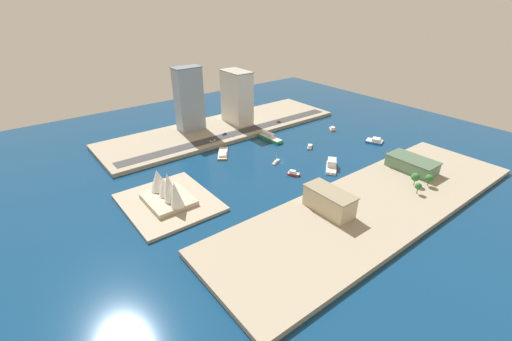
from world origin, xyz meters
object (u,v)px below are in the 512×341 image
terminal_long_green (412,164)px  opera_landmark (166,190)px  barge_flat_brown (223,153)px  tower_tall_glass (189,99)px  hotel_broad_white (237,97)px  ferry_white_commuter (332,165)px  yacht_sleek_gray (310,146)px  office_block_beige (329,201)px  catamaran_blue (375,141)px  ferry_green_doubledeck (270,137)px  pickup_red (279,122)px  tugboat_red (294,173)px  traffic_light_waterfront (211,139)px  water_taxi_orange (332,129)px  hatchback_blue (225,134)px  sailboat_small_white (276,162)px  van_white (213,141)px

terminal_long_green → opera_landmark: size_ratio=0.92×
barge_flat_brown → tower_tall_glass: bearing=-4.4°
hotel_broad_white → ferry_white_commuter: bearing=-179.6°
yacht_sleek_gray → tower_tall_glass: 121.24m
ferry_white_commuter → office_block_beige: (-41.69, 50.56, 7.69)m
hotel_broad_white → catamaran_blue: bearing=-147.9°
ferry_green_doubledeck → office_block_beige: (-116.59, 50.37, 8.03)m
hotel_broad_white → pickup_red: hotel_broad_white is taller
tugboat_red → opera_landmark: (21.95, 91.62, 8.48)m
ferry_white_commuter → catamaran_blue: (11.00, -71.52, -1.08)m
terminal_long_green → traffic_light_waterfront: 164.48m
office_block_beige → water_taxi_orange: bearing=-49.8°
barge_flat_brown → office_block_beige: (-115.14, -2.64, 9.08)m
tugboat_red → hatchback_blue: hatchback_blue is taller
water_taxi_orange → catamaran_blue: (-45.13, -6.29, 0.17)m
ferry_green_doubledeck → barge_flat_brown: size_ratio=1.13×
ferry_white_commuter → hotel_broad_white: 129.30m
tower_tall_glass → hatchback_blue: size_ratio=13.32×
ferry_green_doubledeck → sailboat_small_white: bearing=145.9°
ferry_white_commuter → yacht_sleek_gray: 41.81m
ferry_white_commuter → tower_tall_glass: (136.62, 48.39, 30.46)m
water_taxi_orange → hotel_broad_white: (70.40, 66.05, 27.83)m
ferry_green_doubledeck → opera_landmark: 130.21m
tugboat_red → barge_flat_brown: (63.66, 22.01, -0.18)m
office_block_beige → hatchback_blue: bearing=-7.5°
ferry_white_commuter → terminal_long_green: bearing=-135.9°
office_block_beige → opera_landmark: size_ratio=0.83×
sailboat_small_white → hotel_broad_white: 100.43m
van_white → opera_landmark: size_ratio=0.13×
hotel_broad_white → opera_landmark: hotel_broad_white is taller
ferry_white_commuter → tower_tall_glass: size_ratio=0.36×
tower_tall_glass → traffic_light_waterfront: 50.48m
hotel_broad_white → traffic_light_waterfront: (-33.35, 51.31, -21.56)m
hotel_broad_white → sailboat_small_white: bearing=163.7°
office_block_beige → hotel_broad_white: bearing=-16.5°
ferry_green_doubledeck → tugboat_red: bearing=154.5°
ferry_green_doubledeck → pickup_red: size_ratio=6.08×
water_taxi_orange → barge_flat_brown: size_ratio=0.41×
ferry_green_doubledeck → van_white: (21.62, 48.69, 1.94)m
yacht_sleek_gray → barge_flat_brown: bearing=63.2°
opera_landmark → barge_flat_brown: bearing=-59.1°
office_block_beige → pickup_red: (140.53, -81.98, -6.11)m
catamaran_blue → sailboat_small_white: sailboat_small_white is taller
sailboat_small_white → office_block_beige: 79.64m
barge_flat_brown → sailboat_small_white: sailboat_small_white is taller
barge_flat_brown → van_white: van_white is taller
barge_flat_brown → opera_landmark: bearing=120.9°
terminal_long_green → sailboat_small_white: bearing=42.0°
sailboat_small_white → van_white: size_ratio=2.14×
hotel_broad_white → traffic_light_waterfront: size_ratio=7.96×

